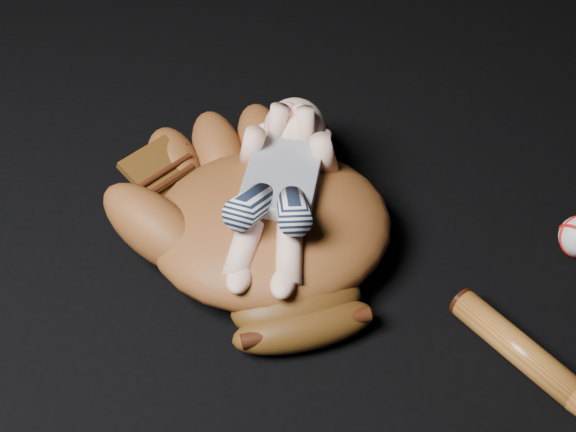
% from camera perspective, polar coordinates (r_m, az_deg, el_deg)
% --- Properties ---
extents(baseball_glove, '(0.58, 0.63, 0.16)m').
position_cam_1_polar(baseball_glove, '(1.33, -1.14, -0.03)').
color(baseball_glove, brown).
rests_on(baseball_glove, ground).
extents(newborn_baby, '(0.24, 0.40, 0.15)m').
position_cam_1_polar(newborn_baby, '(1.30, -0.61, 1.78)').
color(newborn_baby, beige).
rests_on(newborn_baby, baseball_glove).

